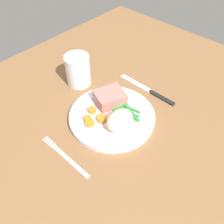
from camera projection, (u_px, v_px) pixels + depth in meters
dining_table at (100, 119)px, 68.27cm from camera, size 120.00×90.00×2.00cm
dinner_plate at (112, 116)px, 66.51cm from camera, size 23.83×23.83×1.60cm
meat_portion at (110, 98)px, 68.02cm from camera, size 9.91×9.23×3.52cm
mashed_potatoes at (119, 121)px, 61.08cm from camera, size 7.88×5.78×4.86cm
carrot_slices at (95, 118)px, 64.34cm from camera, size 6.11×6.71×1.29cm
green_beans at (126, 111)px, 66.32cm from camera, size 5.90×9.75×0.88cm
fork at (65, 157)px, 58.19cm from camera, size 1.44×16.60×0.40cm
knife at (148, 90)px, 75.03cm from camera, size 1.70×20.50×0.64cm
water_glass at (78, 72)px, 74.85cm from camera, size 7.69×7.69×9.86cm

